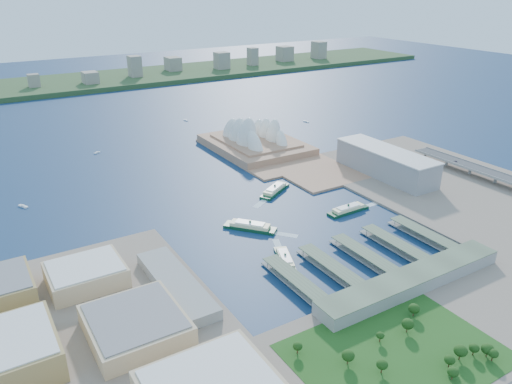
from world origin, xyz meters
TOP-DOWN VIEW (x-y plane):
  - ground at (0.00, 0.00)m, footprint 3000.00×3000.00m
  - west_land at (-250.00, -105.00)m, footprint 220.00×390.00m
  - south_land at (0.00, -210.00)m, footprint 720.00×180.00m
  - east_land at (240.00, -50.00)m, footprint 240.00×500.00m
  - peninsula at (107.50, 260.00)m, footprint 135.00×220.00m
  - far_shore at (0.00, 980.00)m, footprint 2200.00×260.00m
  - opera_house at (105.00, 280.00)m, footprint 134.00×180.00m
  - toaster_building at (195.00, 80.00)m, footprint 45.00×155.00m
  - west_buildings at (-250.00, -70.00)m, footprint 200.00×280.00m
  - ferry_wharves at (14.00, -75.00)m, footprint 184.00×90.00m
  - terminal_building at (15.00, -135.00)m, footprint 200.00×28.00m
  - park at (-60.00, -190.00)m, footprint 150.00×110.00m
  - far_skyline at (0.00, 960.00)m, footprint 1900.00×140.00m
  - ferry_a at (-47.90, 39.83)m, footprint 49.28×54.35m
  - ferry_b at (32.72, 112.66)m, footprint 57.58×42.08m
  - ferry_c at (-53.88, -37.37)m, footprint 30.31×51.24m
  - ferry_d at (74.40, 17.51)m, footprint 55.05×15.38m
  - boat_a at (-253.68, 233.67)m, footprint 10.14×13.95m
  - boat_b at (-122.04, 392.13)m, footprint 10.70×7.80m
  - boat_c at (275.27, 371.25)m, footprint 5.70×12.96m
  - boat_e at (80.02, 502.06)m, footprint 5.55×11.50m
  - car_c at (296.00, 42.31)m, footprint 1.88×4.63m

SIDE VIEW (x-z plane):
  - ground at x=0.00m, z-range 0.00..0.00m
  - boat_e at x=80.02m, z-range 0.00..2.71m
  - boat_a at x=-253.68m, z-range 0.00..2.72m
  - boat_b at x=-122.04m, z-range 0.00..2.75m
  - boat_c at x=275.27m, z-range 0.00..2.82m
  - west_land at x=-250.00m, z-range 0.00..3.00m
  - south_land at x=0.00m, z-range 0.00..3.00m
  - east_land at x=240.00m, z-range 0.00..3.00m
  - peninsula at x=107.50m, z-range 0.00..3.00m
  - ferry_wharves at x=14.00m, z-range 0.00..9.30m
  - ferry_c at x=-53.88m, z-range 0.00..9.47m
  - ferry_d at x=74.40m, z-range 0.00..10.34m
  - ferry_b at x=32.72m, z-range 0.00..10.98m
  - ferry_a at x=-47.90m, z-range 0.00..11.08m
  - far_shore at x=0.00m, z-range 0.00..12.00m
  - terminal_building at x=15.00m, z-range 3.00..15.00m
  - park at x=-60.00m, z-range 3.00..19.00m
  - car_c at x=296.00m, z-range 14.85..16.19m
  - west_buildings at x=-250.00m, z-range 3.00..30.00m
  - toaster_building at x=195.00m, z-range 3.00..38.00m
  - opera_house at x=105.00m, z-range 3.00..61.00m
  - far_skyline at x=0.00m, z-range 12.00..67.00m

